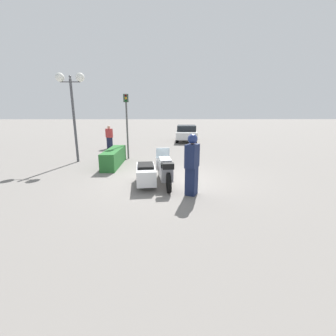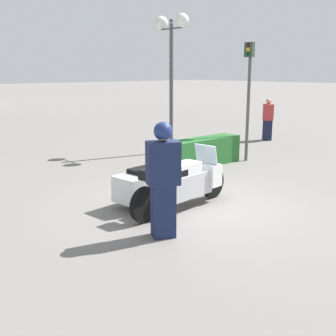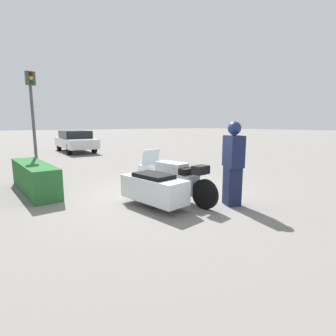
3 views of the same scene
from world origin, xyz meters
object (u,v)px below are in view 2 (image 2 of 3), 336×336
object	(u,v)px
hedge_bush_curbside	(197,153)
twin_lamp_post	(171,42)
pedestrian_bystander	(268,119)
officer_rider	(163,177)
police_motorcycle	(168,182)
traffic_light_near	(249,84)

from	to	relation	value
hedge_bush_curbside	twin_lamp_post	size ratio (longest dim) A/B	0.68
pedestrian_bystander	officer_rider	bearing A→B (deg)	-118.77
officer_rider	pedestrian_bystander	size ratio (longest dim) A/B	1.17
officer_rider	police_motorcycle	bearing A→B (deg)	162.22
officer_rider	pedestrian_bystander	distance (m)	10.27
officer_rider	traffic_light_near	bearing A→B (deg)	142.79
twin_lamp_post	police_motorcycle	bearing A→B (deg)	-132.35
hedge_bush_curbside	pedestrian_bystander	distance (m)	5.43
hedge_bush_curbside	twin_lamp_post	bearing A→B (deg)	66.90
traffic_light_near	pedestrian_bystander	distance (m)	4.30
officer_rider	traffic_light_near	xyz separation A→B (m)	(5.56, 2.78, 1.23)
officer_rider	twin_lamp_post	xyz separation A→B (m)	(4.83, 5.22, 2.47)
pedestrian_bystander	police_motorcycle	bearing A→B (deg)	-122.29
twin_lamp_post	officer_rider	bearing A→B (deg)	-132.74
officer_rider	pedestrian_bystander	bearing A→B (deg)	143.01
traffic_light_near	police_motorcycle	bearing A→B (deg)	12.33
hedge_bush_curbside	pedestrian_bystander	xyz separation A→B (m)	(5.22, 1.44, 0.40)
pedestrian_bystander	hedge_bush_curbside	bearing A→B (deg)	-130.10
hedge_bush_curbside	pedestrian_bystander	world-z (taller)	pedestrian_bystander
police_motorcycle	twin_lamp_post	distance (m)	6.24
traffic_light_near	officer_rider	bearing A→B (deg)	18.95
police_motorcycle	pedestrian_bystander	distance (m)	8.76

